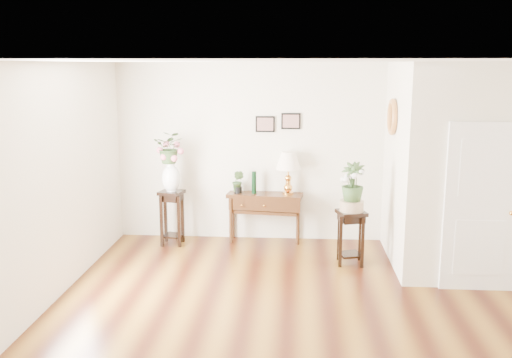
# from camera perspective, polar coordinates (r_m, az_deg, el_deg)

# --- Properties ---
(floor) EXTENTS (6.00, 5.50, 0.02)m
(floor) POSITION_cam_1_polar(r_m,az_deg,el_deg) (6.73, 5.23, -12.94)
(floor) COLOR brown
(floor) RESTS_ON ground
(ceiling) EXTENTS (6.00, 5.50, 0.02)m
(ceiling) POSITION_cam_1_polar(r_m,az_deg,el_deg) (6.13, 5.72, 11.66)
(ceiling) COLOR white
(ceiling) RESTS_ON ground
(wall_back) EXTENTS (6.00, 0.02, 2.80)m
(wall_back) POSITION_cam_1_polar(r_m,az_deg,el_deg) (8.98, 5.07, 2.61)
(wall_back) COLOR silver
(wall_back) RESTS_ON ground
(wall_front) EXTENTS (6.00, 0.02, 2.80)m
(wall_front) POSITION_cam_1_polar(r_m,az_deg,el_deg) (3.65, 6.46, -10.69)
(wall_front) COLOR silver
(wall_front) RESTS_ON ground
(wall_left) EXTENTS (0.02, 5.50, 2.80)m
(wall_left) POSITION_cam_1_polar(r_m,az_deg,el_deg) (6.89, -20.34, -0.76)
(wall_left) COLOR silver
(wall_left) RESTS_ON ground
(partition) EXTENTS (1.80, 1.95, 2.80)m
(partition) POSITION_cam_1_polar(r_m,az_deg,el_deg) (8.33, 19.77, 1.29)
(partition) COLOR silver
(partition) RESTS_ON floor
(door) EXTENTS (0.90, 0.05, 2.10)m
(door) POSITION_cam_1_polar(r_m,az_deg,el_deg) (7.46, 21.62, -2.71)
(door) COLOR white
(door) RESTS_ON floor
(art_print_left) EXTENTS (0.30, 0.02, 0.25)m
(art_print_left) POSITION_cam_1_polar(r_m,az_deg,el_deg) (8.92, 0.92, 5.51)
(art_print_left) COLOR black
(art_print_left) RESTS_ON wall_back
(art_print_right) EXTENTS (0.30, 0.02, 0.25)m
(art_print_right) POSITION_cam_1_polar(r_m,az_deg,el_deg) (8.90, 3.51, 5.80)
(art_print_right) COLOR black
(art_print_right) RESTS_ON wall_back
(wall_ornament) EXTENTS (0.07, 0.51, 0.51)m
(wall_ornament) POSITION_cam_1_polar(r_m,az_deg,el_deg) (8.17, 13.45, 6.06)
(wall_ornament) COLOR #C47530
(wall_ornament) RESTS_ON partition
(console_table) EXTENTS (1.21, 0.53, 0.78)m
(console_table) POSITION_cam_1_polar(r_m,az_deg,el_deg) (9.03, 0.88, -3.86)
(console_table) COLOR #301E10
(console_table) RESTS_ON floor
(table_lamp) EXTENTS (0.40, 0.40, 0.67)m
(table_lamp) POSITION_cam_1_polar(r_m,az_deg,el_deg) (8.85, 3.24, 0.72)
(table_lamp) COLOR gold
(table_lamp) RESTS_ON console_table
(green_vase) EXTENTS (0.09, 0.09, 0.35)m
(green_vase) POSITION_cam_1_polar(r_m,az_deg,el_deg) (8.91, -0.20, -0.37)
(green_vase) COLOR black
(green_vase) RESTS_ON console_table
(potted_plant) EXTENTS (0.24, 0.22, 0.35)m
(potted_plant) POSITION_cam_1_polar(r_m,az_deg,el_deg) (8.93, -1.81, -0.33)
(potted_plant) COLOR #2F4C24
(potted_plant) RESTS_ON console_table
(plant_stand_a) EXTENTS (0.40, 0.40, 0.85)m
(plant_stand_a) POSITION_cam_1_polar(r_m,az_deg,el_deg) (8.96, -8.38, -3.86)
(plant_stand_a) COLOR black
(plant_stand_a) RESTS_ON floor
(porcelain_vase) EXTENTS (0.36, 0.36, 0.48)m
(porcelain_vase) POSITION_cam_1_polar(r_m,az_deg,el_deg) (8.81, -8.51, 0.24)
(porcelain_vase) COLOR white
(porcelain_vase) RESTS_ON plant_stand_a
(lily_arrangement) EXTENTS (0.48, 0.43, 0.50)m
(lily_arrangement) POSITION_cam_1_polar(r_m,az_deg,el_deg) (8.74, -8.59, 2.96)
(lily_arrangement) COLOR #2F4C24
(lily_arrangement) RESTS_ON porcelain_vase
(plant_stand_b) EXTENTS (0.45, 0.45, 0.77)m
(plant_stand_b) POSITION_cam_1_polar(r_m,az_deg,el_deg) (8.14, 9.44, -5.79)
(plant_stand_b) COLOR black
(plant_stand_b) RESTS_ON floor
(ceramic_bowl) EXTENTS (0.39, 0.39, 0.15)m
(ceramic_bowl) POSITION_cam_1_polar(r_m,az_deg,el_deg) (8.01, 9.55, -2.62)
(ceramic_bowl) COLOR tan
(ceramic_bowl) RESTS_ON plant_stand_b
(narcissus) EXTENTS (0.40, 0.40, 0.56)m
(narcissus) POSITION_cam_1_polar(r_m,az_deg,el_deg) (7.94, 9.62, -0.37)
(narcissus) COLOR #2F4C24
(narcissus) RESTS_ON ceramic_bowl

